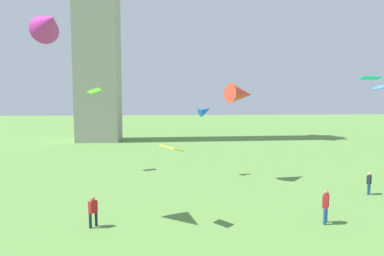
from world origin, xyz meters
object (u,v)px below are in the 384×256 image
(kite_flying_3, at_px, (205,111))
(kite_flying_4, at_px, (370,78))
(kite_flying_2, at_px, (380,87))
(kite_flying_0, at_px, (241,94))
(kite_flying_6, at_px, (94,91))
(kite_flying_5, at_px, (172,148))
(person_0, at_px, (326,204))
(person_4, at_px, (93,210))
(kite_flying_7, at_px, (49,24))
(person_3, at_px, (369,182))

(kite_flying_3, relative_size, kite_flying_4, 0.75)
(kite_flying_2, distance_m, kite_flying_3, 13.97)
(kite_flying_0, xyz_separation_m, kite_flying_2, (10.80, -1.33, 0.53))
(kite_flying_3, distance_m, kite_flying_6, 10.11)
(kite_flying_4, distance_m, kite_flying_5, 23.67)
(kite_flying_0, distance_m, kite_flying_5, 11.86)
(person_0, xyz_separation_m, kite_flying_6, (-14.89, 14.37, 6.21))
(kite_flying_0, bearing_deg, kite_flying_4, -100.62)
(kite_flying_2, relative_size, kite_flying_3, 1.04)
(kite_flying_6, bearing_deg, kite_flying_5, -96.97)
(person_0, bearing_deg, kite_flying_2, 170.76)
(kite_flying_3, bearing_deg, kite_flying_2, -123.62)
(kite_flying_2, bearing_deg, kite_flying_3, -114.26)
(kite_flying_5, bearing_deg, kite_flying_0, 109.71)
(kite_flying_4, distance_m, kite_flying_6, 25.39)
(kite_flying_5, xyz_separation_m, kite_flying_6, (-6.66, 14.09, 3.10))
(person_4, distance_m, kite_flying_4, 27.71)
(person_4, relative_size, kite_flying_3, 1.18)
(kite_flying_3, height_order, kite_flying_7, kite_flying_7)
(kite_flying_7, bearing_deg, kite_flying_4, -1.26)
(kite_flying_3, bearing_deg, person_3, -143.07)
(person_0, relative_size, kite_flying_2, 1.28)
(person_4, bearing_deg, kite_flying_3, -168.62)
(kite_flying_5, bearing_deg, kite_flying_2, 77.13)
(kite_flying_6, bearing_deg, kite_flying_2, -45.42)
(person_4, bearing_deg, kite_flying_6, -126.75)
(kite_flying_4, height_order, kite_flying_7, kite_flying_7)
(kite_flying_5, relative_size, kite_flying_7, 0.49)
(person_4, bearing_deg, kite_flying_0, 178.29)
(person_0, xyz_separation_m, kite_flying_7, (-14.43, 0.85, 9.45))
(kite_flying_0, relative_size, kite_flying_2, 1.92)
(person_3, distance_m, kite_flying_4, 12.69)
(person_0, relative_size, kite_flying_4, 1.00)
(kite_flying_3, height_order, kite_flying_5, kite_flying_3)
(kite_flying_3, distance_m, kite_flying_5, 12.11)
(person_3, height_order, person_4, person_4)
(kite_flying_6, bearing_deg, person_3, -56.35)
(kite_flying_4, xyz_separation_m, kite_flying_6, (-25.36, 0.23, -1.20))
(kite_flying_0, relative_size, kite_flying_4, 1.50)
(person_4, bearing_deg, kite_flying_5, 132.08)
(person_4, height_order, kite_flying_3, kite_flying_3)
(kite_flying_3, xyz_separation_m, kite_flying_5, (-3.01, -11.64, -1.42))
(person_0, xyz_separation_m, person_3, (5.51, 5.24, -0.16))
(kite_flying_4, bearing_deg, kite_flying_6, -168.63)
(kite_flying_0, bearing_deg, kite_flying_3, 31.65)
(person_3, distance_m, kite_flying_6, 23.23)
(person_0, height_order, kite_flying_2, kite_flying_2)
(kite_flying_3, bearing_deg, kite_flying_0, -142.41)
(kite_flying_6, height_order, kite_flying_7, kite_flying_7)
(kite_flying_6, bearing_deg, person_4, -111.99)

